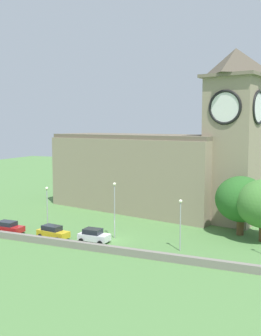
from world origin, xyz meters
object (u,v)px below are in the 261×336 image
(car_red, at_px, (8,227))
(streetlamp_central, at_px, (115,202))
(streetlamp_west_mid, at_px, (47,202))
(church, at_px, (157,165))
(car_white, at_px, (94,236))
(tree_by_tower, at_px, (241,199))
(streetlamp_east_mid, at_px, (180,216))
(car_yellow, at_px, (53,232))

(car_red, bearing_deg, streetlamp_central, 14.02)
(streetlamp_west_mid, bearing_deg, church, 63.00)
(car_white, relative_size, streetlamp_west_mid, 0.63)
(tree_by_tower, bearing_deg, car_white, -146.22)
(streetlamp_central, relative_size, streetlamp_east_mid, 1.20)
(streetlamp_east_mid, bearing_deg, church, 116.87)
(church, relative_size, streetlamp_east_mid, 6.18)
(streetlamp_east_mid, bearing_deg, tree_by_tower, 61.10)
(car_white, bearing_deg, car_red, -176.24)
(car_white, distance_m, streetlamp_east_mid, 11.97)
(car_red, height_order, streetlamp_east_mid, streetlamp_east_mid)
(church, xyz_separation_m, streetlamp_central, (0.54, -18.57, -3.29))
(car_red, xyz_separation_m, car_white, (13.42, 0.88, 0.05))
(church, distance_m, streetlamp_east_mid, 23.14)
(church, relative_size, car_yellow, 8.23)
(church, relative_size, streetlamp_west_mid, 6.04)
(car_red, relative_size, tree_by_tower, 0.55)
(church, height_order, tree_by_tower, church)
(streetlamp_east_mid, bearing_deg, car_red, -175.38)
(car_red, height_order, streetlamp_west_mid, streetlamp_west_mid)
(car_white, xyz_separation_m, streetlamp_west_mid, (-8.74, 2.09, 3.50))
(church, bearing_deg, tree_by_tower, -31.98)
(church, xyz_separation_m, streetlamp_east_mid, (10.30, -20.32, -4.03))
(car_red, xyz_separation_m, car_yellow, (7.51, 0.15, 0.05))
(car_white, xyz_separation_m, streetlamp_east_mid, (11.42, 1.13, 3.41))
(church, distance_m, streetlamp_central, 18.87)
(church, bearing_deg, streetlamp_central, -88.34)
(streetlamp_central, bearing_deg, streetlamp_west_mid, -175.65)
(car_red, height_order, car_yellow, car_yellow)
(church, height_order, car_red, church)
(streetlamp_east_mid, bearing_deg, car_yellow, -173.88)
(car_yellow, bearing_deg, car_red, -178.85)
(car_white, height_order, streetlamp_central, streetlamp_central)
(church, distance_m, car_white, 22.73)
(car_red, height_order, tree_by_tower, tree_by_tower)
(car_red, relative_size, streetlamp_east_mid, 0.71)
(streetlamp_west_mid, distance_m, tree_by_tower, 27.51)
(car_red, bearing_deg, tree_by_tower, 22.00)
(church, bearing_deg, streetlamp_west_mid, -117.00)
(streetlamp_east_mid, relative_size, tree_by_tower, 0.77)
(church, height_order, streetlamp_west_mid, church)
(church, relative_size, car_red, 8.70)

